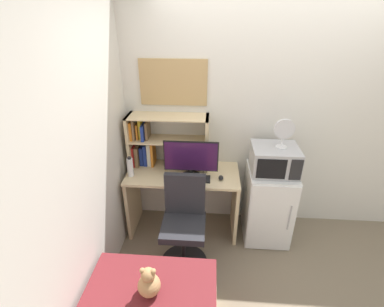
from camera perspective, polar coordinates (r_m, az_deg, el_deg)
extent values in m
cube|color=silver|center=(3.23, 23.24, 6.40)|extent=(6.40, 0.04, 2.60)
cube|color=silver|center=(1.89, -27.83, -9.25)|extent=(0.04, 4.40, 2.60)
cube|color=beige|center=(3.03, -1.85, -4.15)|extent=(1.21, 0.56, 0.03)
cube|color=beige|center=(3.35, -11.91, -9.29)|extent=(0.04, 0.51, 0.74)
cube|color=beige|center=(3.24, 8.77, -10.30)|extent=(0.04, 0.51, 0.74)
cube|color=beige|center=(3.12, -12.42, 2.58)|extent=(0.03, 0.28, 0.59)
cube|color=beige|center=(3.00, 3.04, 2.15)|extent=(0.03, 0.28, 0.59)
cube|color=beige|center=(2.93, -5.07, 7.53)|extent=(0.86, 0.28, 0.01)
cube|color=beige|center=(3.02, -4.87, 2.81)|extent=(0.80, 0.28, 0.01)
cube|color=#B21E1E|center=(3.21, -11.57, -0.16)|extent=(0.02, 0.21, 0.24)
cube|color=brown|center=(3.20, -10.95, -0.22)|extent=(0.04, 0.21, 0.23)
cube|color=navy|center=(3.21, -10.11, -0.24)|extent=(0.04, 0.15, 0.22)
cube|color=navy|center=(3.19, -9.36, -0.08)|extent=(0.04, 0.16, 0.24)
cube|color=silver|center=(3.17, -8.59, 0.05)|extent=(0.04, 0.17, 0.26)
cube|color=orange|center=(3.16, -7.94, 0.07)|extent=(0.03, 0.18, 0.27)
cube|color=orange|center=(3.08, -12.04, 4.94)|extent=(0.03, 0.22, 0.20)
cube|color=brown|center=(3.07, -11.53, 5.16)|extent=(0.02, 0.22, 0.23)
cube|color=orange|center=(3.08, -10.91, 4.72)|extent=(0.02, 0.18, 0.17)
cube|color=gold|center=(3.07, -10.38, 5.28)|extent=(0.03, 0.16, 0.23)
cube|color=navy|center=(3.05, -9.77, 4.61)|extent=(0.03, 0.23, 0.17)
cube|color=brown|center=(3.05, -9.08, 4.88)|extent=(0.02, 0.19, 0.19)
cylinder|color=black|center=(2.94, -0.22, -4.69)|extent=(0.22, 0.22, 0.02)
cylinder|color=black|center=(2.92, -0.22, -3.93)|extent=(0.04, 0.04, 0.07)
cube|color=black|center=(2.83, -0.22, -0.56)|extent=(0.56, 0.01, 0.33)
cube|color=#33143D|center=(2.82, -0.23, -0.61)|extent=(0.53, 0.02, 0.31)
cube|color=black|center=(2.90, -0.19, -5.15)|extent=(0.39, 0.13, 0.02)
ellipsoid|color=black|center=(2.91, 5.94, -4.97)|extent=(0.05, 0.08, 0.04)
cylinder|color=silver|center=(2.99, -12.53, -2.78)|extent=(0.07, 0.07, 0.20)
cylinder|color=black|center=(2.94, -12.75, -0.89)|extent=(0.04, 0.04, 0.02)
cube|color=white|center=(3.24, 15.20, -9.94)|extent=(0.48, 0.51, 0.85)
cube|color=white|center=(3.04, 16.01, -12.88)|extent=(0.46, 0.01, 0.81)
cylinder|color=#B2B2B7|center=(3.04, 19.34, -12.35)|extent=(0.01, 0.01, 0.30)
cube|color=#ADADB2|center=(2.95, 16.49, -1.17)|extent=(0.46, 0.40, 0.27)
cube|color=black|center=(2.76, 15.94, -3.11)|extent=(0.28, 0.01, 0.21)
cube|color=black|center=(2.82, 20.55, -3.20)|extent=(0.11, 0.01, 0.22)
cylinder|color=silver|center=(2.90, 17.79, 1.29)|extent=(0.11, 0.11, 0.01)
cylinder|color=silver|center=(2.88, 17.93, 2.22)|extent=(0.02, 0.02, 0.09)
cylinder|color=silver|center=(2.81, 18.38, 4.80)|extent=(0.20, 0.03, 0.20)
cylinder|color=black|center=(3.07, -1.63, -21.44)|extent=(0.47, 0.47, 0.04)
cylinder|color=black|center=(2.91, -1.70, -18.48)|extent=(0.04, 0.04, 0.45)
cube|color=#232328|center=(2.74, -1.77, -14.85)|extent=(0.41, 0.41, 0.07)
cube|color=#232328|center=(2.72, -1.44, -8.24)|extent=(0.39, 0.06, 0.44)
sphere|color=#AD7F51|center=(2.26, -8.75, -25.13)|extent=(0.17, 0.17, 0.17)
sphere|color=#AD7F51|center=(2.18, -8.97, -23.32)|extent=(0.10, 0.10, 0.10)
sphere|color=#AD7F51|center=(2.15, -10.16, -22.53)|extent=(0.04, 0.04, 0.04)
sphere|color=#AD7F51|center=(2.14, -7.95, -22.77)|extent=(0.04, 0.04, 0.04)
cube|color=tan|center=(2.95, -3.84, 14.29)|extent=(0.70, 0.02, 0.47)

